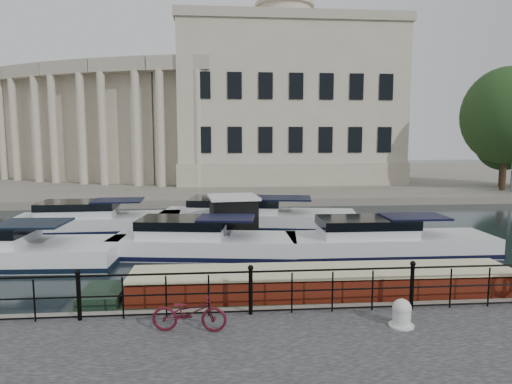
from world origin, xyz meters
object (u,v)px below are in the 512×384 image
at_px(bicycle, 189,312).
at_px(harbour_hut, 233,221).
at_px(narrowboat, 322,298).
at_px(mooring_bollard, 402,314).

height_order(bicycle, harbour_hut, harbour_hut).
height_order(narrowboat, harbour_hut, harbour_hut).
bearing_deg(bicycle, harbour_hut, -0.45).
distance_m(bicycle, harbour_hut, 11.13).
height_order(bicycle, mooring_bollard, bicycle).
bearing_deg(harbour_hut, narrowboat, -82.62).
bearing_deg(narrowboat, mooring_bollard, -61.98).
xyz_separation_m(mooring_bollard, narrowboat, (-1.24, 2.42, -0.48)).
bearing_deg(mooring_bollard, harbour_hut, 106.76).
bearing_deg(mooring_bollard, narrowboat, 117.18).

